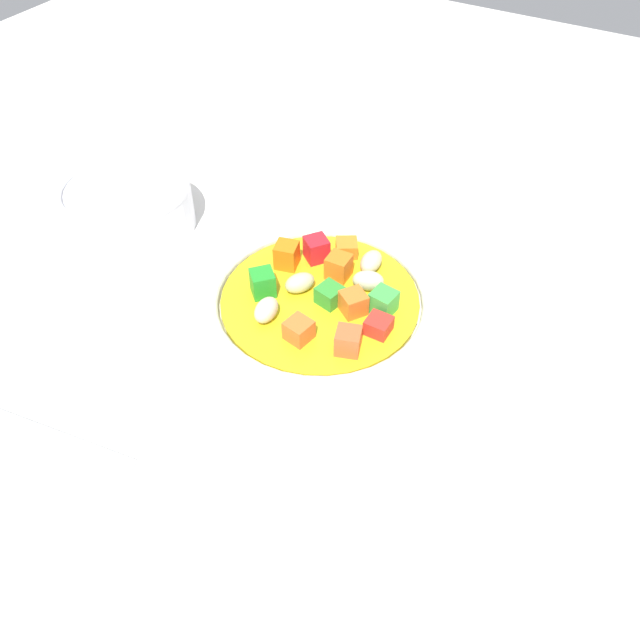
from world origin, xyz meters
TOP-DOWN VIEW (x-y plane):
  - ground_plane at (0.00, 0.00)cm, footprint 140.00×140.00cm
  - soup_bowl_main at (0.02, -0.01)cm, footprint 15.89×15.89cm
  - spoon at (-14.77, 5.91)cm, footprint 4.97×22.17cm
  - side_bowl_small at (3.86, 21.70)cm, footprint 11.63×11.63cm

SIDE VIEW (x-z plane):
  - ground_plane at x=0.00cm, z-range -2.00..0.00cm
  - spoon at x=-14.77cm, z-range -0.03..0.85cm
  - side_bowl_small at x=3.86cm, z-range 0.08..4.69cm
  - soup_bowl_main at x=0.02cm, z-range -0.44..6.18cm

